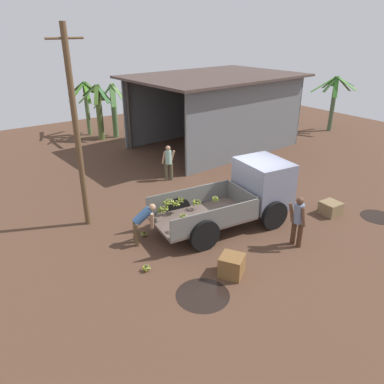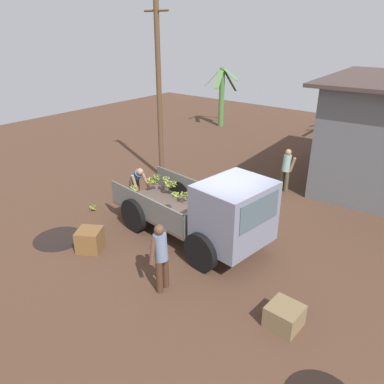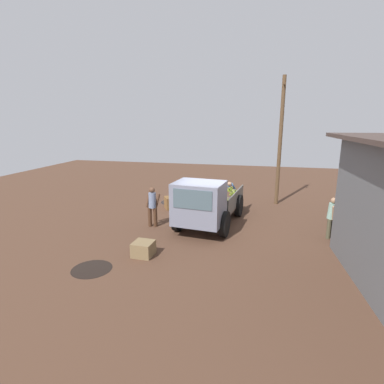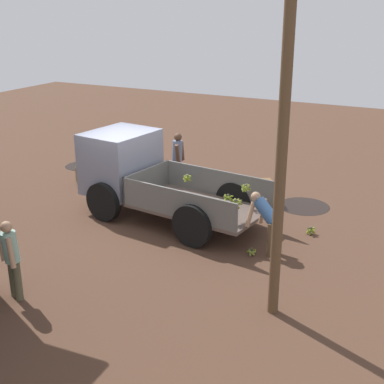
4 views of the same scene
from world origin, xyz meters
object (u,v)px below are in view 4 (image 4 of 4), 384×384
Objects in this scene: cargo_truck at (137,172)px; person_foreground_visitor at (178,158)px; person_bystander_near_shed at (11,256)px; wooden_crate_1 at (90,174)px; person_worker_loading at (267,219)px; banana_bunch_on_ground_0 at (252,251)px; wooden_crate_0 at (261,192)px; utility_pole at (283,133)px; banana_bunch_on_ground_1 at (311,230)px.

cargo_truck reaches higher than person_foreground_visitor.
cargo_truck is 3.16× the size of person_bystander_near_shed.
cargo_truck is at bearing 151.13° from wooden_crate_1.
cargo_truck is 3.16m from wooden_crate_1.
banana_bunch_on_ground_0 is (0.19, 0.33, -0.68)m from person_worker_loading.
wooden_crate_1 is (5.31, 0.65, -0.06)m from wooden_crate_0.
cargo_truck is 7.72× the size of wooden_crate_1.
utility_pole is at bearing 134.47° from person_bystander_near_shed.
banana_bunch_on_ground_0 is (-3.30, -3.68, -0.77)m from person_bystander_near_shed.
wooden_crate_0 reaches higher than wooden_crate_1.
cargo_truck reaches higher than banana_bunch_on_ground_0.
person_foreground_visitor is at bearing -83.91° from cargo_truck.
person_worker_loading is at bearing 111.99° from wooden_crate_0.
person_bystander_near_shed is at bearing 68.36° from person_worker_loading.
utility_pole is 4.10× the size of person_bystander_near_shed.
person_worker_loading is 0.84× the size of person_bystander_near_shed.
utility_pole is at bearing 120.73° from banana_bunch_on_ground_0.
person_bystander_near_shed reaches higher than banana_bunch_on_ground_0.
banana_bunch_on_ground_1 is at bearing -25.10° from person_foreground_visitor.
banana_bunch_on_ground_0 is 1.90m from banana_bunch_on_ground_1.
utility_pole is at bearing -53.53° from person_foreground_visitor.
wooden_crate_1 is (6.28, -2.55, 0.14)m from banana_bunch_on_ground_0.
cargo_truck reaches higher than person_bystander_near_shed.
person_foreground_visitor is 7.18× the size of banana_bunch_on_ground_1.
utility_pole reaches higher than person_foreground_visitor.
person_bystander_near_shed reaches higher than banana_bunch_on_ground_1.
cargo_truck is 3.91m from banana_bunch_on_ground_0.
person_bystander_near_shed is at bearing 52.29° from banana_bunch_on_ground_1.
wooden_crate_1 is at bearing 7.01° from wooden_crate_0.
utility_pole reaches higher than cargo_truck.
person_foreground_visitor is 2.69m from wooden_crate_0.
banana_bunch_on_ground_0 is at bearing 63.22° from banana_bunch_on_ground_1.
person_worker_loading reaches higher than banana_bunch_on_ground_0.
person_foreground_visitor is at bearing -17.98° from person_worker_loading.
wooden_crate_1 is (2.66, -1.47, -0.86)m from cargo_truck.
person_foreground_visitor is at bearing -18.97° from banana_bunch_on_ground_1.
utility_pole is 9.18m from wooden_crate_1.
wooden_crate_0 is (0.97, -3.20, 0.20)m from banana_bunch_on_ground_0.
wooden_crate_1 is at bearing -131.49° from person_bystander_near_shed.
utility_pole is 4.86× the size of person_worker_loading.
cargo_truck is at bearing 38.66° from wooden_crate_0.
person_worker_loading is (-3.81, 0.76, -0.32)m from cargo_truck.
cargo_truck is 24.16× the size of banana_bunch_on_ground_0.
person_foreground_visitor reaches higher than wooden_crate_0.
banana_bunch_on_ground_0 is at bearing 106.81° from wooden_crate_0.
person_worker_loading reaches higher than wooden_crate_1.
cargo_truck is at bearing -97.05° from person_foreground_visitor.
wooden_crate_1 is (6.48, -2.22, -0.54)m from person_worker_loading.
person_bystander_near_shed is (4.44, 1.76, -2.40)m from utility_pole.
cargo_truck is at bearing 8.24° from person_worker_loading.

